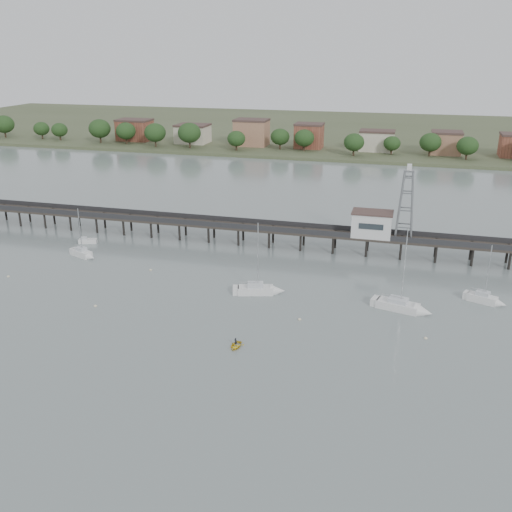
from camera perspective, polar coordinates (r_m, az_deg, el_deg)
The scene contains 13 objects.
ground_plane at distance 76.05m, azimuth -12.17°, elevation -13.15°, with size 500.00×500.00×0.00m, color gray.
pier at distance 125.62m, azimuth -0.02°, elevation 2.85°, with size 150.00×5.00×5.50m.
pier_building at distance 121.00m, azimuth 11.51°, elevation 3.17°, with size 8.40×5.40×5.30m.
lattice_tower at distance 119.65m, azimuth 14.77°, elevation 4.93°, with size 3.20×3.20×15.50m.
sailboat_b at distance 123.86m, azimuth -16.79°, elevation 0.17°, with size 6.71×4.17×10.87m.
sailboat_c at distance 101.32m, azimuth 0.71°, elevation -3.43°, with size 8.74×4.60×13.84m.
sailboat_d at distance 97.94m, azimuth 14.87°, elevation -5.03°, with size 9.59×4.92×15.13m.
sailboat_e at distance 105.19m, azimuth 22.13°, elevation -4.09°, with size 6.69×4.14×10.84m.
white_tender at distance 132.79m, azimuth -16.51°, elevation 1.45°, with size 4.22×2.73×1.52m.
yellow_dinghy at distance 84.40m, azimuth -2.04°, elevation -9.07°, with size 2.00×0.58×2.79m, color yellow.
dinghy_occupant at distance 84.40m, azimuth -2.04°, elevation -9.07°, with size 0.45×1.22×0.29m, color black.
mooring_buoys at distance 99.84m, azimuth -7.23°, elevation -4.33°, with size 77.26×18.22×0.39m.
far_shore at distance 299.70m, azimuth 9.22°, elevation 12.20°, with size 500.00×170.00×10.40m.
Camera 1 is at (31.17, -55.80, 41.21)m, focal length 40.00 mm.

